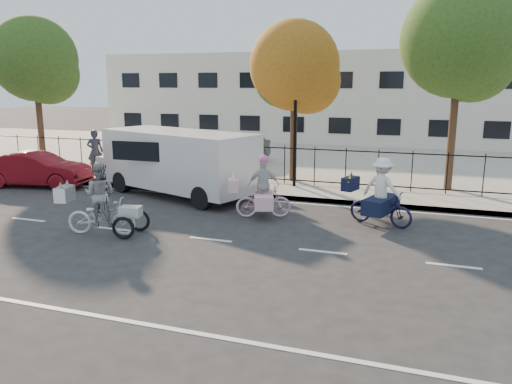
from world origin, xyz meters
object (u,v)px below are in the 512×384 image
at_px(white_van, 176,160).
at_px(red_sedan, 37,169).
at_px(lot_car_b, 174,150).
at_px(unicorn_bike, 262,195).
at_px(lamppost, 295,108).
at_px(zebra_trike, 101,207).
at_px(bull_bike, 380,198).
at_px(lot_car_c, 235,150).
at_px(pedestrian, 95,151).
at_px(lot_car_a, 165,151).

xyz_separation_m(white_van, red_sedan, (-5.99, -0.40, -0.61)).
xyz_separation_m(red_sedan, lot_car_b, (3.08, 5.70, 0.20)).
bearing_deg(unicorn_bike, lamppost, -18.39).
bearing_deg(white_van, zebra_trike, -66.04).
distance_m(bull_bike, lot_car_c, 10.92).
bearing_deg(lot_car_b, pedestrian, -117.28).
xyz_separation_m(zebra_trike, bull_bike, (7.06, 3.41, 0.02)).
relative_size(red_sedan, lot_car_a, 0.92).
xyz_separation_m(unicorn_bike, pedestrian, (-9.14, 4.25, 0.38)).
xyz_separation_m(lamppost, zebra_trike, (-3.49, -7.31, -2.35)).
bearing_deg(lot_car_b, lamppost, -14.11).
bearing_deg(bull_bike, lamppost, 60.59).
xyz_separation_m(zebra_trike, lot_car_b, (-3.28, 10.31, 0.12)).
distance_m(bull_bike, lot_car_a, 12.92).
bearing_deg(pedestrian, bull_bike, 138.17).
bearing_deg(bull_bike, unicorn_bike, 113.83).
bearing_deg(unicorn_bike, white_van, 43.98).
xyz_separation_m(bull_bike, lot_car_b, (-10.34, 6.90, 0.10)).
bearing_deg(unicorn_bike, red_sedan, 61.35).
relative_size(lamppost, unicorn_bike, 2.20).
distance_m(zebra_trike, lot_car_b, 10.82).
relative_size(unicorn_bike, bull_bike, 0.90).
relative_size(lamppost, lot_car_a, 0.96).
bearing_deg(bull_bike, lot_car_a, 75.30).
bearing_deg(lot_car_c, lot_car_a, -153.66).
height_order(white_van, lot_car_b, white_van).
bearing_deg(lot_car_b, lot_car_a, 179.80).
distance_m(lot_car_a, lot_car_c, 3.42).
height_order(unicorn_bike, pedestrian, pedestrian).
relative_size(zebra_trike, white_van, 0.33).
distance_m(lamppost, lot_car_c, 6.06).
height_order(lamppost, unicorn_bike, lamppost).
xyz_separation_m(zebra_trike, pedestrian, (-5.55, 7.31, 0.33)).
bearing_deg(lamppost, pedestrian, 180.00).
bearing_deg(lot_car_a, lot_car_b, 6.63).
relative_size(white_van, lot_car_b, 1.34).
height_order(bull_bike, lot_car_c, bull_bike).
bearing_deg(lamppost, white_van, -149.12).
distance_m(red_sedan, lot_car_b, 6.48).
bearing_deg(red_sedan, lamppost, -85.75).
bearing_deg(lot_car_b, bull_bike, -23.88).
bearing_deg(pedestrian, white_van, 131.43).
relative_size(unicorn_bike, white_van, 0.28).
height_order(lamppost, white_van, lamppost).
relative_size(bull_bike, lot_car_c, 0.50).
height_order(zebra_trike, pedestrian, pedestrian).
height_order(white_van, pedestrian, white_van).
bearing_deg(red_sedan, pedestrian, -27.71).
bearing_deg(lot_car_c, zebra_trike, -76.11).
distance_m(bull_bike, red_sedan, 13.47).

